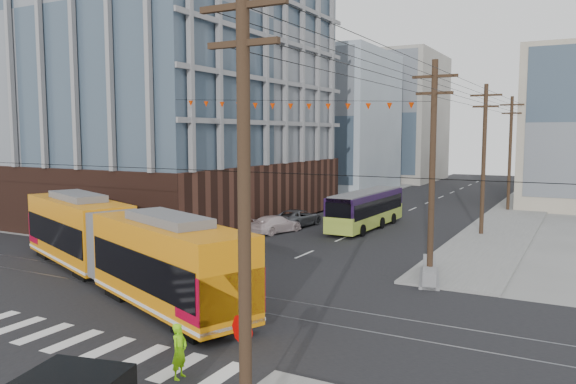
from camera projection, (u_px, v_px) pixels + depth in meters
name	position (u px, v px, depth m)	size (l,w,h in m)	color
ground	(148.00, 321.00, 22.43)	(160.00, 160.00, 0.00)	slate
office_building	(135.00, 59.00, 51.48)	(30.00, 25.00, 28.60)	#381E16
bg_bldg_nw_near	(318.00, 122.00, 75.06)	(18.00, 16.00, 18.00)	#8C99A5
bg_bldg_nw_far	(388.00, 118.00, 91.06)	(16.00, 18.00, 20.00)	gray
utility_pole_near	(244.00, 220.00, 12.60)	(0.30, 0.30, 11.00)	black
utility_pole_far	(526.00, 150.00, 66.89)	(0.30, 0.30, 11.00)	black
streetcar	(117.00, 245.00, 27.67)	(20.52, 2.89, 3.95)	orange
city_bus	(366.00, 209.00, 44.31)	(2.31, 10.65, 3.02)	#1F0D32
parked_car_silver	(201.00, 242.00, 34.87)	(1.55, 4.44, 1.46)	#ADADAD
parked_car_white	(276.00, 224.00, 42.32)	(1.86, 4.57, 1.33)	beige
parked_car_grey	(297.00, 218.00, 45.23)	(2.30, 4.99, 1.39)	#4B4E53
pedestrian	(179.00, 351.00, 17.05)	(0.63, 0.41, 1.72)	#80DE0D
stop_sign	(243.00, 373.00, 14.36)	(0.82, 0.82, 2.70)	#B10200
jersey_barrier	(429.00, 271.00, 28.75)	(0.97, 4.33, 0.87)	slate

